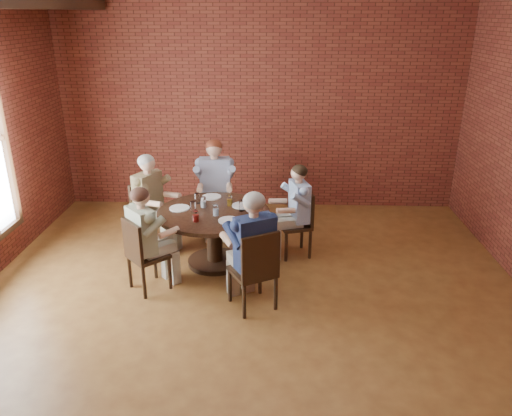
{
  "coord_description": "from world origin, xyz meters",
  "views": [
    {
      "loc": [
        0.25,
        -4.59,
        3.12
      ],
      "look_at": [
        0.04,
        1.0,
        0.91
      ],
      "focal_mm": 35.0,
      "sensor_mm": 36.0,
      "label": 1
    }
  ],
  "objects_px": {
    "diner_c": "(152,202)",
    "smartphone": "(227,221)",
    "dining_table": "(214,227)",
    "chair_d": "(142,253)",
    "chair_a": "(300,221)",
    "chair_e": "(256,268)",
    "chair_c": "(148,212)",
    "chair_b": "(216,197)",
    "diner_b": "(215,188)",
    "diner_a": "(295,211)",
    "diner_d": "(147,239)",
    "diner_e": "(252,251)"
  },
  "relations": [
    {
      "from": "diner_a",
      "to": "diner_c",
      "type": "bearing_deg",
      "value": -111.25
    },
    {
      "from": "chair_c",
      "to": "chair_a",
      "type": "bearing_deg",
      "value": -67.32
    },
    {
      "from": "dining_table",
      "to": "chair_a",
      "type": "xyz_separation_m",
      "value": [
        1.13,
        0.33,
        -0.04
      ]
    },
    {
      "from": "diner_a",
      "to": "diner_b",
      "type": "xyz_separation_m",
      "value": [
        -1.15,
        0.72,
        0.07
      ]
    },
    {
      "from": "dining_table",
      "to": "chair_c",
      "type": "distance_m",
      "value": 1.11
    },
    {
      "from": "diner_c",
      "to": "chair_d",
      "type": "height_order",
      "value": "diner_c"
    },
    {
      "from": "chair_a",
      "to": "chair_e",
      "type": "bearing_deg",
      "value": -37.56
    },
    {
      "from": "dining_table",
      "to": "chair_a",
      "type": "height_order",
      "value": "chair_a"
    },
    {
      "from": "chair_b",
      "to": "diner_c",
      "type": "relative_size",
      "value": 0.73
    },
    {
      "from": "chair_a",
      "to": "chair_c",
      "type": "bearing_deg",
      "value": -111.4
    },
    {
      "from": "diner_d",
      "to": "diner_e",
      "type": "bearing_deg",
      "value": -148.04
    },
    {
      "from": "chair_d",
      "to": "smartphone",
      "type": "distance_m",
      "value": 1.06
    },
    {
      "from": "diner_a",
      "to": "chair_e",
      "type": "xyz_separation_m",
      "value": [
        -0.47,
        -1.38,
        -0.12
      ]
    },
    {
      "from": "diner_b",
      "to": "diner_c",
      "type": "relative_size",
      "value": 1.05
    },
    {
      "from": "dining_table",
      "to": "diner_a",
      "type": "height_order",
      "value": "diner_a"
    },
    {
      "from": "diner_c",
      "to": "smartphone",
      "type": "height_order",
      "value": "diner_c"
    },
    {
      "from": "diner_d",
      "to": "smartphone",
      "type": "relative_size",
      "value": 9.03
    },
    {
      "from": "chair_b",
      "to": "diner_c",
      "type": "distance_m",
      "value": 1.04
    },
    {
      "from": "chair_a",
      "to": "smartphone",
      "type": "height_order",
      "value": "chair_a"
    },
    {
      "from": "chair_c",
      "to": "diner_c",
      "type": "height_order",
      "value": "diner_c"
    },
    {
      "from": "chair_e",
      "to": "diner_a",
      "type": "bearing_deg",
      "value": -137.33
    },
    {
      "from": "chair_a",
      "to": "diner_e",
      "type": "relative_size",
      "value": 0.66
    },
    {
      "from": "chair_b",
      "to": "chair_d",
      "type": "height_order",
      "value": "chair_b"
    },
    {
      "from": "chair_e",
      "to": "smartphone",
      "type": "relative_size",
      "value": 6.74
    },
    {
      "from": "diner_b",
      "to": "diner_d",
      "type": "relative_size",
      "value": 1.09
    },
    {
      "from": "diner_a",
      "to": "diner_e",
      "type": "height_order",
      "value": "diner_e"
    },
    {
      "from": "diner_b",
      "to": "chair_c",
      "type": "xyz_separation_m",
      "value": [
        -0.89,
        -0.51,
        -0.19
      ]
    },
    {
      "from": "chair_d",
      "to": "chair_b",
      "type": "bearing_deg",
      "value": -62.58
    },
    {
      "from": "chair_a",
      "to": "diner_c",
      "type": "height_order",
      "value": "diner_c"
    },
    {
      "from": "dining_table",
      "to": "chair_b",
      "type": "height_order",
      "value": "chair_b"
    },
    {
      "from": "chair_a",
      "to": "chair_e",
      "type": "relative_size",
      "value": 0.94
    },
    {
      "from": "diner_b",
      "to": "chair_c",
      "type": "height_order",
      "value": "diner_b"
    },
    {
      "from": "smartphone",
      "to": "diner_e",
      "type": "bearing_deg",
      "value": -53.82
    },
    {
      "from": "dining_table",
      "to": "chair_d",
      "type": "relative_size",
      "value": 1.57
    },
    {
      "from": "diner_c",
      "to": "chair_e",
      "type": "bearing_deg",
      "value": -108.38
    },
    {
      "from": "chair_b",
      "to": "smartphone",
      "type": "distance_m",
      "value": 1.51
    },
    {
      "from": "dining_table",
      "to": "chair_c",
      "type": "bearing_deg",
      "value": 152.32
    },
    {
      "from": "diner_b",
      "to": "chair_e",
      "type": "relative_size",
      "value": 1.47
    },
    {
      "from": "chair_a",
      "to": "chair_d",
      "type": "xyz_separation_m",
      "value": [
        -1.89,
        -1.04,
        0.0
      ]
    },
    {
      "from": "dining_table",
      "to": "chair_c",
      "type": "xyz_separation_m",
      "value": [
        -0.98,
        0.52,
        -0.02
      ]
    },
    {
      "from": "dining_table",
      "to": "smartphone",
      "type": "bearing_deg",
      "value": -59.35
    },
    {
      "from": "diner_a",
      "to": "smartphone",
      "type": "height_order",
      "value": "diner_a"
    },
    {
      "from": "smartphone",
      "to": "chair_c",
      "type": "bearing_deg",
      "value": 152.93
    },
    {
      "from": "chair_c",
      "to": "diner_b",
      "type": "bearing_deg",
      "value": -32.21
    },
    {
      "from": "chair_a",
      "to": "diner_e",
      "type": "xyz_separation_m",
      "value": [
        -0.59,
        -1.32,
        0.19
      ]
    },
    {
      "from": "chair_a",
      "to": "diner_b",
      "type": "bearing_deg",
      "value": -136.11
    },
    {
      "from": "diner_d",
      "to": "chair_e",
      "type": "distance_m",
      "value": 1.36
    },
    {
      "from": "chair_a",
      "to": "diner_a",
      "type": "bearing_deg",
      "value": -90.0
    },
    {
      "from": "chair_a",
      "to": "smartphone",
      "type": "bearing_deg",
      "value": -70.6
    },
    {
      "from": "smartphone",
      "to": "diner_c",
      "type": "bearing_deg",
      "value": 152.42
    }
  ]
}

